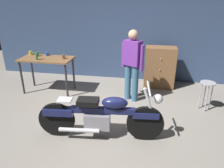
{
  "coord_description": "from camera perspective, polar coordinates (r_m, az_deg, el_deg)",
  "views": [
    {
      "loc": [
        0.68,
        -3.29,
        2.36
      ],
      "look_at": [
        -0.02,
        0.7,
        0.65
      ],
      "focal_mm": 34.02,
      "sensor_mm": 36.0,
      "label": 1
    }
  ],
  "objects": [
    {
      "name": "ground_plane",
      "position": [
        4.11,
        -1.45,
        -12.21
      ],
      "size": [
        12.0,
        12.0,
        0.0
      ],
      "primitive_type": "plane",
      "color": "gray"
    },
    {
      "name": "back_wall",
      "position": [
        6.18,
        3.66,
        15.32
      ],
      "size": [
        8.0,
        0.12,
        3.1
      ],
      "primitive_type": "cube",
      "color": "#384C70",
      "rests_on": "ground_plane"
    },
    {
      "name": "workbench",
      "position": [
        5.6,
        -17.13,
        5.56
      ],
      "size": [
        1.3,
        0.64,
        0.9
      ],
      "color": "brown",
      "rests_on": "ground_plane"
    },
    {
      "name": "motorcycle",
      "position": [
        3.68,
        -2.94,
        -8.4
      ],
      "size": [
        2.19,
        0.62,
        1.0
      ],
      "rotation": [
        0.0,
        0.0,
        0.09
      ],
      "color": "black",
      "rests_on": "ground_plane"
    },
    {
      "name": "person_standing",
      "position": [
        4.87,
        5.45,
        5.66
      ],
      "size": [
        0.52,
        0.37,
        1.67
      ],
      "rotation": [
        0.0,
        0.0,
        2.67
      ],
      "color": "#3B6988",
      "rests_on": "ground_plane"
    },
    {
      "name": "shop_stool",
      "position": [
        5.0,
        24.18,
        -1.12
      ],
      "size": [
        0.32,
        0.32,
        0.64
      ],
      "color": "#B2B2B7",
      "rests_on": "ground_plane"
    },
    {
      "name": "wooden_dresser",
      "position": [
        5.89,
        12.69,
        4.41
      ],
      "size": [
        0.8,
        0.47,
        1.1
      ],
      "color": "brown",
      "rests_on": "ground_plane"
    },
    {
      "name": "mug_brown_stoneware",
      "position": [
        5.37,
        -12.94,
        7.13
      ],
      "size": [
        0.11,
        0.07,
        0.11
      ],
      "color": "brown",
      "rests_on": "workbench"
    },
    {
      "name": "mug_blue_enamel",
      "position": [
        5.79,
        -17.07,
        7.75
      ],
      "size": [
        0.11,
        0.08,
        0.09
      ],
      "color": "#2D51AD",
      "rests_on": "workbench"
    },
    {
      "name": "mug_yellow_tall",
      "position": [
        6.0,
        -21.03,
        7.79
      ],
      "size": [
        0.11,
        0.08,
        0.1
      ],
      "color": "yellow",
      "rests_on": "workbench"
    },
    {
      "name": "mug_green_speckled",
      "position": [
        5.81,
        -19.43,
        7.6
      ],
      "size": [
        0.11,
        0.08,
        0.11
      ],
      "color": "#3D7F4C",
      "rests_on": "workbench"
    },
    {
      "name": "bottle",
      "position": [
        5.46,
        -19.66,
        7.1
      ],
      "size": [
        0.06,
        0.06,
        0.24
      ],
      "color": "#4C8C4C",
      "rests_on": "workbench"
    }
  ]
}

